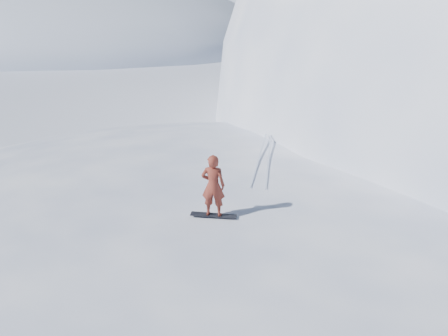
% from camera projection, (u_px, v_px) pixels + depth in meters
% --- Properties ---
extents(ground, '(400.00, 400.00, 0.00)m').
position_uv_depth(ground, '(234.00, 298.00, 12.90)').
color(ground, white).
rests_on(ground, ground).
extents(near_ridge, '(36.00, 28.00, 4.80)m').
position_uv_depth(near_ridge, '(286.00, 251.00, 15.27)').
color(near_ridge, white).
rests_on(near_ridge, ground).
extents(far_ridge_c, '(140.00, 90.00, 36.00)m').
position_uv_depth(far_ridge_c, '(209.00, 27.00, 121.58)').
color(far_ridge_c, white).
rests_on(far_ridge_c, ground).
extents(wind_bumps, '(16.00, 14.40, 1.00)m').
position_uv_depth(wind_bumps, '(236.00, 257.00, 14.94)').
color(wind_bumps, white).
rests_on(wind_bumps, ground).
extents(snowboard, '(1.37, 0.46, 0.02)m').
position_uv_depth(snowboard, '(213.00, 215.00, 12.63)').
color(snowboard, black).
rests_on(snowboard, near_ridge).
extents(snowboarder, '(0.73, 0.54, 1.84)m').
position_uv_depth(snowboarder, '(213.00, 186.00, 12.28)').
color(snowboarder, maroon).
rests_on(snowboarder, snowboard).
extents(board_tracks, '(1.39, 5.95, 0.04)m').
position_uv_depth(board_tracks, '(264.00, 157.00, 17.13)').
color(board_tracks, silver).
rests_on(board_tracks, ground).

